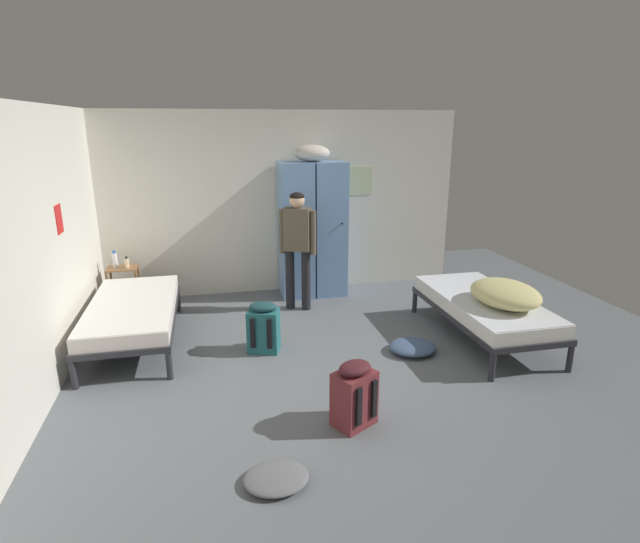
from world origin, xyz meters
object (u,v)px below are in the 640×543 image
(lotion_bottle, at_px, (127,263))
(backpack_teal, at_px, (264,328))
(bedding_heap, at_px, (505,294))
(person_traveler, at_px, (297,240))
(backpack_maroon, at_px, (353,395))
(bed_left_rear, at_px, (133,311))
(clothes_pile_grey, at_px, (276,478))
(bed_right, at_px, (484,306))
(shelf_unit, at_px, (124,284))
(water_bottle, at_px, (115,260))
(locker_bank, at_px, (312,227))
(clothes_pile_denim, at_px, (413,347))

(lotion_bottle, height_order, backpack_teal, lotion_bottle)
(bedding_heap, relative_size, lotion_bottle, 5.69)
(person_traveler, relative_size, backpack_maroon, 2.77)
(bed_left_rear, distance_m, backpack_teal, 1.46)
(backpack_teal, distance_m, clothes_pile_grey, 2.11)
(bed_left_rear, bearing_deg, bed_right, -10.54)
(shelf_unit, xyz_separation_m, backpack_teal, (1.62, -1.64, -0.09))
(water_bottle, xyz_separation_m, backpack_maroon, (2.24, -3.18, -0.41))
(clothes_pile_grey, bearing_deg, backpack_maroon, 38.81)
(shelf_unit, bearing_deg, locker_bank, 2.05)
(clothes_pile_grey, bearing_deg, backpack_teal, 85.54)
(backpack_teal, bearing_deg, shelf_unit, 134.75)
(bed_left_rear, xyz_separation_m, lotion_bottle, (-0.18, 1.11, 0.25))
(shelf_unit, height_order, person_traveler, person_traveler)
(bedding_heap, bearing_deg, bed_left_rear, 166.00)
(shelf_unit, relative_size, bed_right, 0.30)
(water_bottle, bearing_deg, clothes_pile_grey, -67.69)
(bed_left_rear, height_order, person_traveler, person_traveler)
(water_bottle, bearing_deg, clothes_pile_denim, -32.38)
(locker_bank, height_order, water_bottle, locker_bank)
(water_bottle, height_order, clothes_pile_grey, water_bottle)
(water_bottle, height_order, backpack_maroon, water_bottle)
(shelf_unit, xyz_separation_m, bed_left_rear, (0.25, -1.15, 0.04))
(backpack_teal, bearing_deg, backpack_maroon, -70.44)
(shelf_unit, bearing_deg, bedding_heap, -27.14)
(shelf_unit, bearing_deg, person_traveler, -12.08)
(backpack_teal, bearing_deg, bed_left_rear, 160.51)
(locker_bank, distance_m, person_traveler, 0.64)
(person_traveler, height_order, water_bottle, person_traveler)
(bedding_heap, bearing_deg, bed_right, 106.17)
(bed_left_rear, distance_m, clothes_pile_denim, 3.05)
(person_traveler, distance_m, backpack_maroon, 2.77)
(bed_left_rear, relative_size, backpack_maroon, 3.45)
(bed_left_rear, bearing_deg, backpack_maroon, -46.42)
(locker_bank, relative_size, backpack_teal, 3.76)
(shelf_unit, height_order, lotion_bottle, lotion_bottle)
(bed_right, xyz_separation_m, clothes_pile_grey, (-2.60, -1.87, -0.34))
(shelf_unit, xyz_separation_m, bed_right, (4.06, -1.86, 0.04))
(locker_bank, xyz_separation_m, bed_right, (1.55, -1.95, -0.59))
(person_traveler, height_order, backpack_maroon, person_traveler)
(bed_left_rear, distance_m, lotion_bottle, 1.15)
(backpack_maroon, bearing_deg, shelf_unit, 124.39)
(bed_right, relative_size, water_bottle, 8.69)
(clothes_pile_denim, bearing_deg, locker_bank, 106.87)
(locker_bank, distance_m, bed_left_rear, 2.65)
(bedding_heap, xyz_separation_m, clothes_pile_grey, (-2.68, -1.61, -0.57))
(lotion_bottle, distance_m, backpack_teal, 2.26)
(bed_left_rear, xyz_separation_m, water_bottle, (-0.33, 1.17, 0.29))
(backpack_teal, bearing_deg, lotion_bottle, 134.20)
(backpack_maroon, bearing_deg, bedding_heap, 27.87)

